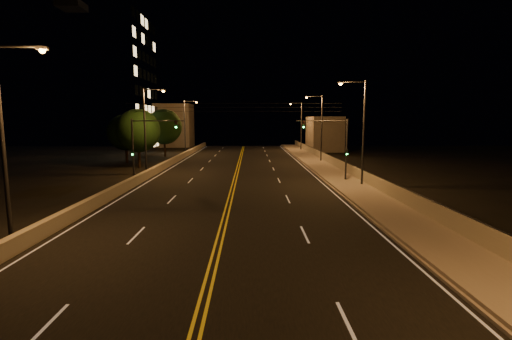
{
  "coord_description": "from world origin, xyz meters",
  "views": [
    {
      "loc": [
        1.58,
        -8.71,
        6.1
      ],
      "look_at": [
        2.0,
        18.0,
        2.5
      ],
      "focal_mm": 26.0,
      "sensor_mm": 36.0,
      "label": 1
    }
  ],
  "objects_px": {
    "streetlight_1": "(361,127)",
    "streetlight_2": "(320,124)",
    "streetlight_5": "(147,125)",
    "traffic_signal_right": "(337,143)",
    "tree_2": "(164,127)",
    "streetlight_4": "(7,132)",
    "tree_0": "(138,131)",
    "tree_1": "(126,132)",
    "streetlight_3": "(300,123)",
    "traffic_signal_left": "(143,143)",
    "streetlight_6": "(186,123)",
    "building_tower": "(76,84)"
  },
  "relations": [
    {
      "from": "tree_1",
      "to": "tree_2",
      "type": "distance_m",
      "value": 9.86
    },
    {
      "from": "streetlight_1",
      "to": "traffic_signal_right",
      "type": "distance_m",
      "value": 3.49
    },
    {
      "from": "tree_1",
      "to": "streetlight_4",
      "type": "bearing_deg",
      "value": -80.02
    },
    {
      "from": "streetlight_4",
      "to": "building_tower",
      "type": "xyz_separation_m",
      "value": [
        -18.25,
        47.44,
        6.73
      ]
    },
    {
      "from": "streetlight_5",
      "to": "traffic_signal_right",
      "type": "bearing_deg",
      "value": -16.14
    },
    {
      "from": "traffic_signal_left",
      "to": "building_tower",
      "type": "bearing_deg",
      "value": 123.54
    },
    {
      "from": "streetlight_3",
      "to": "tree_2",
      "type": "relative_size",
      "value": 1.21
    },
    {
      "from": "streetlight_4",
      "to": "building_tower",
      "type": "relative_size",
      "value": 0.37
    },
    {
      "from": "streetlight_2",
      "to": "streetlight_4",
      "type": "distance_m",
      "value": 41.34
    },
    {
      "from": "traffic_signal_right",
      "to": "tree_0",
      "type": "xyz_separation_m",
      "value": [
        -22.85,
        12.06,
        0.82
      ]
    },
    {
      "from": "traffic_signal_right",
      "to": "traffic_signal_left",
      "type": "bearing_deg",
      "value": 180.0
    },
    {
      "from": "traffic_signal_left",
      "to": "tree_2",
      "type": "distance_m",
      "value": 26.8
    },
    {
      "from": "tree_0",
      "to": "streetlight_2",
      "type": "bearing_deg",
      "value": 11.69
    },
    {
      "from": "streetlight_4",
      "to": "streetlight_5",
      "type": "distance_m",
      "value": 23.99
    },
    {
      "from": "streetlight_2",
      "to": "building_tower",
      "type": "height_order",
      "value": "building_tower"
    },
    {
      "from": "streetlight_3",
      "to": "streetlight_6",
      "type": "relative_size",
      "value": 1.0
    },
    {
      "from": "streetlight_5",
      "to": "traffic_signal_right",
      "type": "relative_size",
      "value": 1.54
    },
    {
      "from": "streetlight_2",
      "to": "streetlight_3",
      "type": "xyz_separation_m",
      "value": [
        0.0,
        21.15,
        0.0
      ]
    },
    {
      "from": "streetlight_5",
      "to": "building_tower",
      "type": "bearing_deg",
      "value": 127.9
    },
    {
      "from": "tree_2",
      "to": "streetlight_3",
      "type": "bearing_deg",
      "value": 25.83
    },
    {
      "from": "streetlight_5",
      "to": "traffic_signal_left",
      "type": "xyz_separation_m",
      "value": [
        1.12,
        -5.77,
        -1.59
      ]
    },
    {
      "from": "traffic_signal_right",
      "to": "traffic_signal_left",
      "type": "xyz_separation_m",
      "value": [
        -18.83,
        0.0,
        0.0
      ]
    },
    {
      "from": "streetlight_5",
      "to": "tree_0",
      "type": "bearing_deg",
      "value": 114.82
    },
    {
      "from": "streetlight_5",
      "to": "tree_0",
      "type": "relative_size",
      "value": 1.27
    },
    {
      "from": "traffic_signal_left",
      "to": "streetlight_4",
      "type": "bearing_deg",
      "value": -93.52
    },
    {
      "from": "streetlight_3",
      "to": "streetlight_1",
      "type": "bearing_deg",
      "value": -90.0
    },
    {
      "from": "traffic_signal_left",
      "to": "tree_0",
      "type": "distance_m",
      "value": 12.74
    },
    {
      "from": "traffic_signal_right",
      "to": "building_tower",
      "type": "bearing_deg",
      "value": 142.59
    },
    {
      "from": "streetlight_4",
      "to": "tree_0",
      "type": "height_order",
      "value": "streetlight_4"
    },
    {
      "from": "streetlight_2",
      "to": "tree_1",
      "type": "height_order",
      "value": "streetlight_2"
    },
    {
      "from": "tree_0",
      "to": "tree_1",
      "type": "relative_size",
      "value": 1.09
    },
    {
      "from": "streetlight_3",
      "to": "tree_1",
      "type": "xyz_separation_m",
      "value": [
        -27.71,
        -21.03,
        -1.16
      ]
    },
    {
      "from": "streetlight_4",
      "to": "building_tower",
      "type": "height_order",
      "value": "building_tower"
    },
    {
      "from": "tree_0",
      "to": "building_tower",
      "type": "bearing_deg",
      "value": 131.81
    },
    {
      "from": "streetlight_1",
      "to": "streetlight_3",
      "type": "height_order",
      "value": "same"
    },
    {
      "from": "tree_0",
      "to": "traffic_signal_left",
      "type": "bearing_deg",
      "value": -71.54
    },
    {
      "from": "streetlight_3",
      "to": "traffic_signal_right",
      "type": "bearing_deg",
      "value": -92.28
    },
    {
      "from": "building_tower",
      "to": "tree_2",
      "type": "xyz_separation_m",
      "value": [
        15.38,
        -2.75,
        -7.24
      ]
    },
    {
      "from": "streetlight_1",
      "to": "streetlight_5",
      "type": "relative_size",
      "value": 1.0
    },
    {
      "from": "building_tower",
      "to": "tree_1",
      "type": "relative_size",
      "value": 3.7
    },
    {
      "from": "streetlight_3",
      "to": "streetlight_4",
      "type": "xyz_separation_m",
      "value": [
        -21.47,
        -56.48,
        0.0
      ]
    },
    {
      "from": "building_tower",
      "to": "tree_2",
      "type": "relative_size",
      "value": 3.23
    },
    {
      "from": "streetlight_3",
      "to": "traffic_signal_left",
      "type": "distance_m",
      "value": 43.36
    },
    {
      "from": "streetlight_2",
      "to": "tree_2",
      "type": "relative_size",
      "value": 1.21
    },
    {
      "from": "building_tower",
      "to": "tree_1",
      "type": "bearing_deg",
      "value": -44.95
    },
    {
      "from": "streetlight_3",
      "to": "streetlight_6",
      "type": "xyz_separation_m",
      "value": [
        -21.47,
        -7.0,
        0.0
      ]
    },
    {
      "from": "building_tower",
      "to": "streetlight_5",
      "type": "bearing_deg",
      "value": -52.1
    },
    {
      "from": "streetlight_1",
      "to": "streetlight_2",
      "type": "xyz_separation_m",
      "value": [
        0.0,
        19.82,
        0.0
      ]
    },
    {
      "from": "traffic_signal_right",
      "to": "tree_1",
      "type": "relative_size",
      "value": 0.9
    },
    {
      "from": "streetlight_3",
      "to": "traffic_signal_right",
      "type": "xyz_separation_m",
      "value": [
        -1.52,
        -38.26,
        -1.59
      ]
    }
  ]
}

